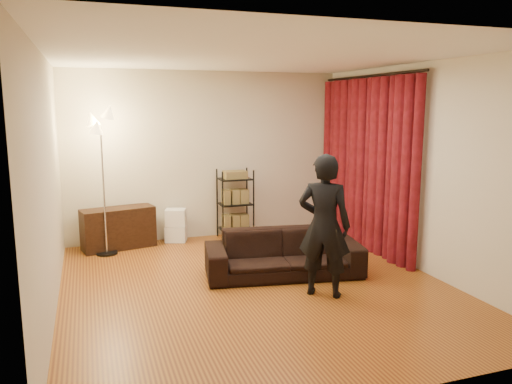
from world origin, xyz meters
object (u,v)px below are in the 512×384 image
object	(u,v)px
sofa	(284,253)
person	(324,226)
wire_shelf	(235,204)
media_cabinet	(118,228)
storage_boxes	(176,225)
floor_lamp	(103,185)

from	to	relation	value
sofa	person	bearing A→B (deg)	-67.65
sofa	person	distance (m)	0.95
person	wire_shelf	xyz separation A→B (m)	(-0.24, 2.74, -0.25)
media_cabinet	storage_boxes	bearing A→B (deg)	-7.20
media_cabinet	person	bearing A→B (deg)	-65.03
media_cabinet	floor_lamp	size ratio (longest dim) A/B	0.52
person	storage_boxes	distance (m)	3.11
person	media_cabinet	distance (m)	3.48
wire_shelf	floor_lamp	distance (m)	2.12
sofa	person	xyz separation A→B (m)	(0.18, -0.77, 0.53)
media_cabinet	floor_lamp	distance (m)	0.80
wire_shelf	floor_lamp	size ratio (longest dim) A/B	0.55
storage_boxes	floor_lamp	size ratio (longest dim) A/B	0.26
media_cabinet	wire_shelf	xyz separation A→B (m)	(1.86, 0.01, 0.25)
storage_boxes	sofa	bearing A→B (deg)	-63.33
wire_shelf	floor_lamp	world-z (taller)	floor_lamp
sofa	media_cabinet	distance (m)	2.75
sofa	floor_lamp	size ratio (longest dim) A/B	0.95
wire_shelf	floor_lamp	xyz separation A→B (m)	(-2.05, -0.28, 0.47)
sofa	storage_boxes	size ratio (longest dim) A/B	3.70
media_cabinet	storage_boxes	xyz separation A→B (m)	(0.89, 0.08, -0.05)
storage_boxes	floor_lamp	distance (m)	1.38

